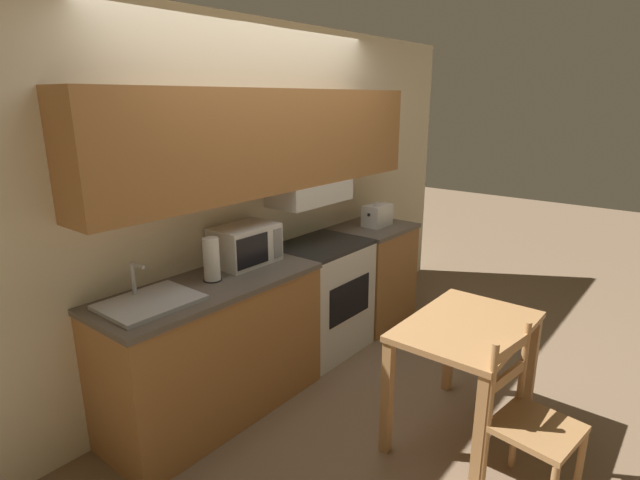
{
  "coord_description": "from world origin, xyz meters",
  "views": [
    {
      "loc": [
        -2.55,
        -2.63,
        2.02
      ],
      "look_at": [
        0.05,
        -0.54,
        1.06
      ],
      "focal_mm": 28.0,
      "sensor_mm": 36.0,
      "label": 1
    }
  ],
  "objects_px": {
    "microwave": "(245,245)",
    "paper_towel_roll": "(211,260)",
    "toaster": "(377,215)",
    "dining_table": "(466,344)",
    "stove_range": "(322,297)",
    "sink_basin": "(150,302)",
    "chair_left_of_table": "(529,424)"
  },
  "relations": [
    {
      "from": "microwave",
      "to": "paper_towel_roll",
      "type": "xyz_separation_m",
      "value": [
        -0.37,
        -0.09,
        0.0
      ]
    },
    {
      "from": "dining_table",
      "to": "chair_left_of_table",
      "type": "xyz_separation_m",
      "value": [
        -0.27,
        -0.46,
        -0.18
      ]
    },
    {
      "from": "stove_range",
      "to": "sink_basin",
      "type": "relative_size",
      "value": 1.79
    },
    {
      "from": "toaster",
      "to": "chair_left_of_table",
      "type": "xyz_separation_m",
      "value": [
        -1.35,
        -1.78,
        -0.57
      ]
    },
    {
      "from": "paper_towel_roll",
      "to": "dining_table",
      "type": "distance_m",
      "value": 1.62
    },
    {
      "from": "microwave",
      "to": "toaster",
      "type": "bearing_deg",
      "value": -5.66
    },
    {
      "from": "microwave",
      "to": "chair_left_of_table",
      "type": "height_order",
      "value": "microwave"
    },
    {
      "from": "stove_range",
      "to": "paper_towel_roll",
      "type": "relative_size",
      "value": 3.3
    },
    {
      "from": "microwave",
      "to": "toaster",
      "type": "distance_m",
      "value": 1.46
    },
    {
      "from": "toaster",
      "to": "paper_towel_roll",
      "type": "xyz_separation_m",
      "value": [
        -1.82,
        0.05,
        0.04
      ]
    },
    {
      "from": "stove_range",
      "to": "sink_basin",
      "type": "xyz_separation_m",
      "value": [
        -1.53,
        -0.01,
        0.47
      ]
    },
    {
      "from": "dining_table",
      "to": "paper_towel_roll",
      "type": "bearing_deg",
      "value": 118.41
    },
    {
      "from": "stove_range",
      "to": "toaster",
      "type": "height_order",
      "value": "toaster"
    },
    {
      "from": "toaster",
      "to": "paper_towel_roll",
      "type": "height_order",
      "value": "paper_towel_roll"
    },
    {
      "from": "toaster",
      "to": "dining_table",
      "type": "relative_size",
      "value": 0.3
    },
    {
      "from": "sink_basin",
      "to": "paper_towel_roll",
      "type": "height_order",
      "value": "paper_towel_roll"
    },
    {
      "from": "chair_left_of_table",
      "to": "stove_range",
      "type": "bearing_deg",
      "value": 79.58
    },
    {
      "from": "paper_towel_roll",
      "to": "microwave",
      "type": "bearing_deg",
      "value": 13.75
    },
    {
      "from": "stove_range",
      "to": "chair_left_of_table",
      "type": "bearing_deg",
      "value": -108.26
    },
    {
      "from": "stove_range",
      "to": "sink_basin",
      "type": "distance_m",
      "value": 1.6
    },
    {
      "from": "stove_range",
      "to": "chair_left_of_table",
      "type": "distance_m",
      "value": 1.91
    },
    {
      "from": "toaster",
      "to": "dining_table",
      "type": "distance_m",
      "value": 1.75
    },
    {
      "from": "stove_range",
      "to": "sink_basin",
      "type": "bearing_deg",
      "value": -179.77
    },
    {
      "from": "stove_range",
      "to": "dining_table",
      "type": "bearing_deg",
      "value": -103.61
    },
    {
      "from": "toaster",
      "to": "dining_table",
      "type": "xyz_separation_m",
      "value": [
        -1.08,
        -1.32,
        -0.39
      ]
    },
    {
      "from": "toaster",
      "to": "sink_basin",
      "type": "relative_size",
      "value": 0.54
    },
    {
      "from": "microwave",
      "to": "chair_left_of_table",
      "type": "bearing_deg",
      "value": -86.91
    },
    {
      "from": "paper_towel_roll",
      "to": "chair_left_of_table",
      "type": "distance_m",
      "value": 1.99
    },
    {
      "from": "microwave",
      "to": "paper_towel_roll",
      "type": "distance_m",
      "value": 0.38
    },
    {
      "from": "stove_range",
      "to": "dining_table",
      "type": "relative_size",
      "value": 1.0
    },
    {
      "from": "stove_range",
      "to": "microwave",
      "type": "xyz_separation_m",
      "value": [
        -0.7,
        0.11,
        0.59
      ]
    },
    {
      "from": "paper_towel_roll",
      "to": "dining_table",
      "type": "relative_size",
      "value": 0.3
    }
  ]
}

